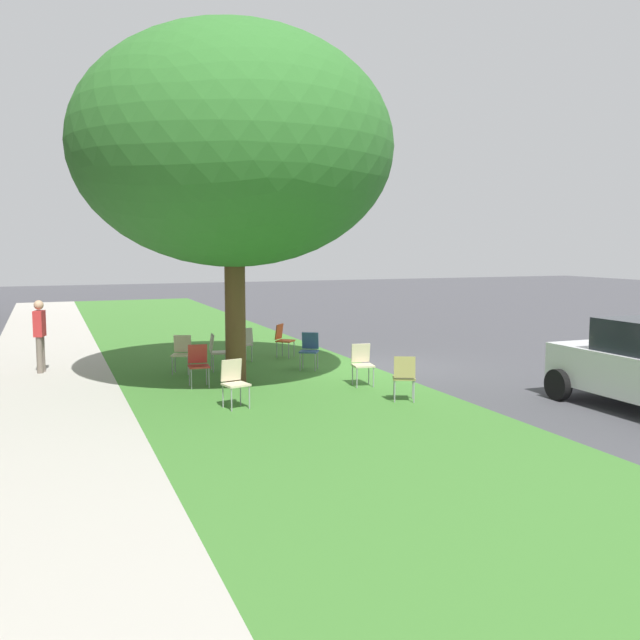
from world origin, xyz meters
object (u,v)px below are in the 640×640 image
object	(u,v)px
chair_0	(234,380)
chair_1	(404,375)
chair_5	(198,362)
chair_8	(283,338)
street_tree	(233,149)
chair_6	(216,349)
chair_2	(182,351)
pedestrian_0	(40,333)
chair_4	(309,348)
chair_7	(244,342)
chair_3	(362,361)

from	to	relation	value
chair_0	chair_1	world-z (taller)	same
chair_5	chair_8	bearing A→B (deg)	-43.54
street_tree	chair_6	bearing A→B (deg)	3.53
chair_0	street_tree	bearing A→B (deg)	-15.41
street_tree	chair_1	bearing A→B (deg)	-140.51
chair_1	chair_2	world-z (taller)	same
chair_2	pedestrian_0	xyz separation A→B (m)	(1.29, 3.04, 0.41)
chair_1	chair_5	xyz separation A→B (m)	(2.83, 3.33, 0.00)
chair_5	chair_4	bearing A→B (deg)	-69.77
chair_4	chair_6	world-z (taller)	same
chair_0	chair_7	distance (m)	5.00
chair_5	chair_7	size ratio (longest dim) A/B	1.00
chair_4	pedestrian_0	distance (m)	6.27
street_tree	chair_4	size ratio (longest dim) A/B	8.47
chair_0	chair_5	xyz separation A→B (m)	(2.14, 0.21, 0.00)
chair_8	chair_5	bearing A→B (deg)	136.46
chair_7	chair_6	bearing A→B (deg)	136.79
street_tree	chair_8	distance (m)	5.64
chair_4	pedestrian_0	xyz separation A→B (m)	(1.89, 5.96, 0.41)
chair_5	chair_2	bearing A→B (deg)	1.50
chair_2	pedestrian_0	bearing A→B (deg)	66.95
chair_6	street_tree	bearing A→B (deg)	-176.47
street_tree	chair_7	xyz separation A→B (m)	(2.45, -0.84, -4.44)
chair_3	chair_7	size ratio (longest dim) A/B	1.00
chair_2	chair_7	bearing A→B (deg)	-60.68
street_tree	chair_7	size ratio (longest dim) A/B	8.47
chair_3	chair_7	xyz separation A→B (m)	(3.78, 1.54, 0.00)
street_tree	chair_2	world-z (taller)	street_tree
chair_4	chair_2	bearing A→B (deg)	78.51
chair_6	chair_7	bearing A→B (deg)	-43.21
street_tree	chair_5	bearing A→B (deg)	102.03
chair_0	chair_8	size ratio (longest dim) A/B	1.00
chair_1	chair_7	distance (m)	5.70
chair_0	chair_8	distance (m)	5.80
chair_0	pedestrian_0	bearing A→B (deg)	32.89
chair_5	chair_7	distance (m)	3.13
chair_4	chair_5	bearing A→B (deg)	110.23
chair_1	chair_8	xyz separation A→B (m)	(5.85, 0.47, 0.00)
chair_4	chair_1	bearing A→B (deg)	-173.39
street_tree	chair_2	bearing A→B (deg)	31.25
chair_8	pedestrian_0	world-z (taller)	pedestrian_0
chair_3	chair_7	world-z (taller)	same
chair_8	chair_4	bearing A→B (deg)	-179.56
chair_8	chair_6	bearing A→B (deg)	123.16
chair_0	chair_3	xyz separation A→B (m)	(0.99, -3.02, 0.00)
chair_1	chair_8	bearing A→B (deg)	4.55
chair_3	chair_0	bearing A→B (deg)	108.16
chair_6	pedestrian_0	bearing A→B (deg)	71.21
chair_0	chair_2	size ratio (longest dim) A/B	1.00
chair_1	chair_5	distance (m)	4.37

